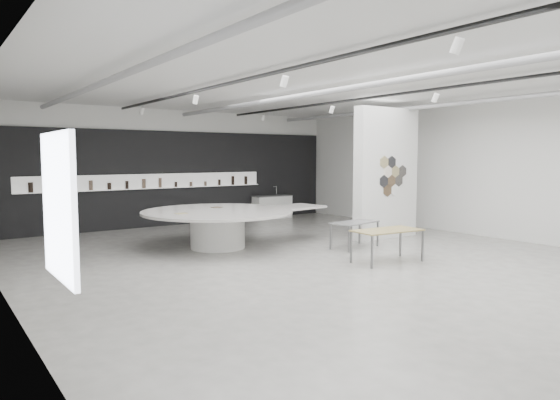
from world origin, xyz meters
TOP-DOWN VIEW (x-y plane):
  - room at (-0.09, -0.00)m, footprint 12.02×14.02m
  - back_wall_display at (-0.08, 6.93)m, footprint 11.80×0.27m
  - partition_column at (3.50, 1.00)m, footprint 2.20×0.38m
  - display_island at (-1.00, 2.33)m, footprint 5.07×4.14m
  - sample_table_wood at (1.07, -1.26)m, footprint 1.56×0.89m
  - sample_table_stone at (1.70, 0.38)m, footprint 1.35×0.83m
  - kitchen_counter at (3.48, 6.51)m, footprint 1.50×0.64m

SIDE VIEW (x-z plane):
  - kitchen_counter at x=3.48m, z-range -0.16..1.00m
  - sample_table_stone at x=1.70m, z-range 0.27..0.92m
  - display_island at x=-1.00m, z-range 0.14..1.09m
  - sample_table_wood at x=1.07m, z-range 0.30..1.00m
  - back_wall_display at x=-0.08m, z-range -0.01..3.09m
  - partition_column at x=3.50m, z-range 0.00..3.60m
  - room at x=-0.09m, z-range 0.16..3.98m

